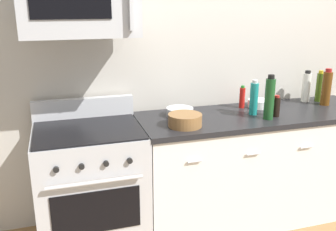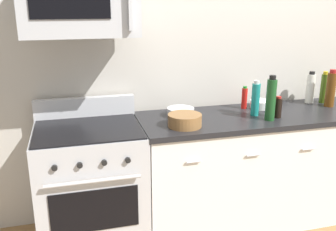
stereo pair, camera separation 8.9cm
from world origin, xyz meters
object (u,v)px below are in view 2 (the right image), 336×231
object	(u,v)px
bottle_wine_amber	(331,89)
bottle_olive_oil	(324,88)
microwave	(79,5)
bottle_hot_sauce_red	(244,98)
bottle_wine_green	(271,99)
bottle_vinegar_white	(310,88)
range_oven	(92,185)
bowl_wooden_salad	(185,120)
bottle_soy_sauce_dark	(278,107)
bowl_white_ceramic	(261,104)
bottle_sparkling_teal	(256,99)
bowl_steel_prep	(181,112)

from	to	relation	value
bottle_wine_amber	bottle_olive_oil	bearing A→B (deg)	78.65
microwave	bottle_hot_sauce_red	distance (m)	1.49
bottle_wine_green	bottle_vinegar_white	bearing A→B (deg)	31.43
range_oven	bottle_hot_sauce_red	size ratio (longest dim) A/B	5.71
bottle_wine_green	bottle_wine_amber	world-z (taller)	bottle_wine_green
range_oven	bottle_wine_amber	distance (m)	2.10
range_oven	bowl_wooden_salad	size ratio (longest dim) A/B	4.42
microwave	bottle_soy_sauce_dark	distance (m)	1.62
range_oven	bottle_wine_amber	bearing A→B (deg)	1.43
bowl_wooden_salad	bowl_white_ceramic	world-z (taller)	bowl_wooden_salad
range_oven	bottle_vinegar_white	distance (m)	2.02
bowl_white_ceramic	bottle_sparkling_teal	bearing A→B (deg)	-130.58
microwave	bottle_olive_oil	xyz separation A→B (m)	(2.04, 0.13, -0.70)
bowl_white_ceramic	range_oven	bearing A→B (deg)	-174.01
bottle_hot_sauce_red	bottle_sparkling_teal	world-z (taller)	bottle_sparkling_teal
bottle_vinegar_white	bottle_sparkling_teal	world-z (taller)	bottle_vinegar_white
bottle_olive_oil	bowl_steel_prep	xyz separation A→B (m)	(-1.32, -0.07, -0.10)
bottle_soy_sauce_dark	bottle_vinegar_white	bearing A→B (deg)	32.59
bottle_vinegar_white	bowl_white_ceramic	xyz separation A→B (m)	(-0.50, -0.05, -0.10)
bottle_hot_sauce_red	bottle_sparkling_teal	xyz separation A→B (m)	(-0.01, -0.20, 0.04)
range_oven	bottle_olive_oil	xyz separation A→B (m)	(2.04, 0.17, 0.58)
range_oven	bowl_steel_prep	size ratio (longest dim) A/B	5.08
bowl_wooden_salad	bottle_soy_sauce_dark	bearing A→B (deg)	1.54
bottle_vinegar_white	bottle_sparkling_teal	bearing A→B (deg)	-160.89
bottle_wine_green	bottle_wine_amber	bearing A→B (deg)	17.32
range_oven	bowl_white_ceramic	world-z (taller)	range_oven
bottle_sparkling_teal	bowl_white_ceramic	xyz separation A→B (m)	(0.15, 0.17, -0.10)
bottle_vinegar_white	bowl_wooden_salad	distance (m)	1.30
bottle_wine_green	bottle_olive_oil	size ratio (longest dim) A/B	1.22
microwave	bottle_olive_oil	distance (m)	2.16
range_oven	bottle_soy_sauce_dark	xyz separation A→B (m)	(1.42, -0.12, 0.53)
bottle_vinegar_white	bottle_sparkling_teal	distance (m)	0.68
bottle_soy_sauce_dark	bowl_wooden_salad	bearing A→B (deg)	-178.46
bottle_hot_sauce_red	bowl_steel_prep	xyz separation A→B (m)	(-0.57, -0.07, -0.05)
bottle_sparkling_teal	bowl_steel_prep	world-z (taller)	bottle_sparkling_teal
bowl_steel_prep	bowl_white_ceramic	world-z (taller)	same
range_oven	bottle_olive_oil	size ratio (longest dim) A/B	3.86
bottle_sparkling_teal	bottle_wine_amber	size ratio (longest dim) A/B	0.88
bottle_wine_green	bottle_olive_oil	bearing A→B (deg)	25.22
bottle_wine_green	bottle_soy_sauce_dark	distance (m)	0.13
bottle_wine_amber	microwave	bearing A→B (deg)	-179.84
bowl_steel_prep	bowl_wooden_salad	bearing A→B (deg)	-100.02
bowl_white_ceramic	bottle_olive_oil	bearing A→B (deg)	1.92
microwave	bottle_wine_green	size ratio (longest dim) A/B	2.20
range_oven	bottle_wine_amber	world-z (taller)	bottle_wine_amber
bottle_soy_sauce_dark	bottle_sparkling_teal	bearing A→B (deg)	144.87
bottle_hot_sauce_red	bottle_wine_green	xyz separation A→B (m)	(0.04, -0.34, 0.07)
bowl_white_ceramic	bottle_wine_green	bearing A→B (deg)	-107.35
range_oven	bowl_steel_prep	distance (m)	0.87
bottle_hot_sauce_red	bowl_wooden_salad	world-z (taller)	bottle_hot_sauce_red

